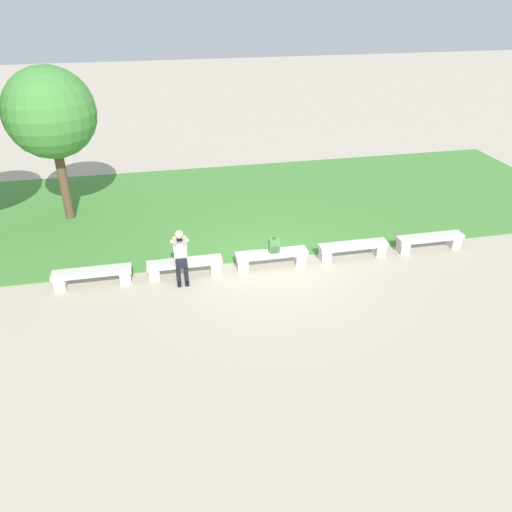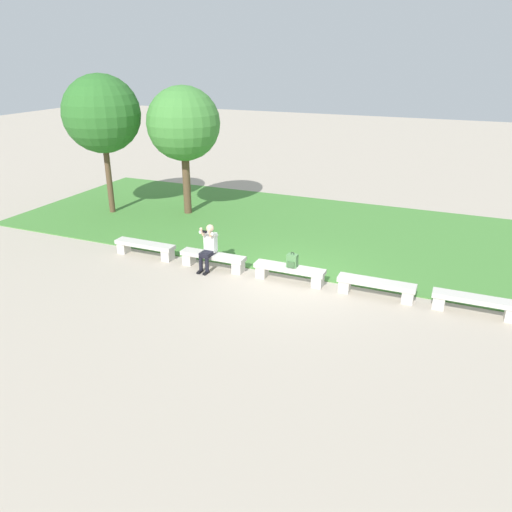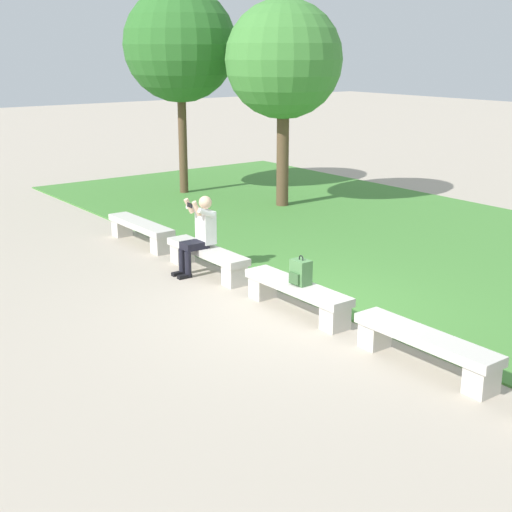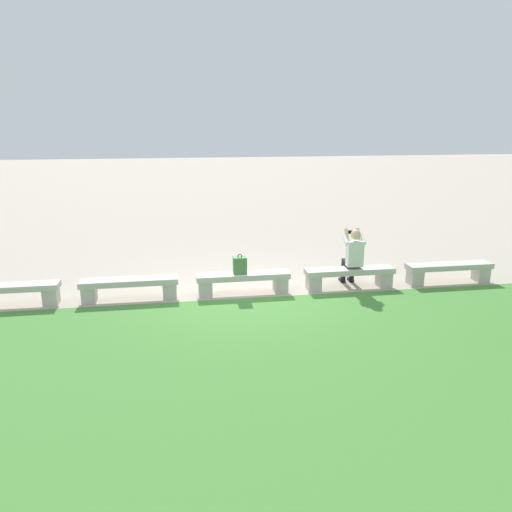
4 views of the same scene
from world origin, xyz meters
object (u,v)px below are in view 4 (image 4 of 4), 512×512
bench_far (130,286)px  bench_main (449,270)px  bench_near (349,275)px  bench_mid (243,280)px  person_photographer (353,255)px  backpack (240,266)px  bench_end (8,292)px

bench_far → bench_main: bearing=180.0°
bench_near → bench_far: (4.71, 0.00, 0.00)m
bench_mid → person_photographer: size_ratio=1.50×
bench_far → backpack: bearing=-180.0°
bench_end → backpack: (-4.64, -0.00, 0.32)m
bench_main → bench_far: (7.06, 0.00, 0.00)m
bench_mid → bench_end: size_ratio=1.00×
bench_mid → person_photographer: person_photographer is taller
bench_near → bench_far: size_ratio=1.00×
bench_far → backpack: 2.31m
bench_main → bench_mid: 4.71m
person_photographer → backpack: size_ratio=3.08×
bench_mid → backpack: backpack is taller
bench_far → person_photographer: (-4.79, -0.08, 0.44)m
bench_main → person_photographer: person_photographer is taller
bench_main → bench_mid: size_ratio=1.00×
bench_far → bench_end: (2.35, 0.00, 0.00)m
person_photographer → bench_main: bearing=178.0°
bench_near → backpack: bearing=-0.0°
person_photographer → bench_mid: bearing=1.8°
bench_far → person_photographer: bearing=-179.1°
bench_main → bench_far: bearing=0.0°
bench_near → bench_end: same height
bench_far → bench_end: bearing=0.0°
bench_near → bench_mid: (2.35, 0.00, 0.00)m
backpack → bench_near: bearing=180.0°
bench_near → backpack: size_ratio=4.62×
bench_near → person_photographer: bearing=-137.6°
person_photographer → backpack: (2.51, 0.08, -0.11)m
bench_end → bench_far: bearing=180.0°
person_photographer → bench_end: bearing=0.6°
bench_near → bench_end: (7.06, 0.00, 0.00)m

